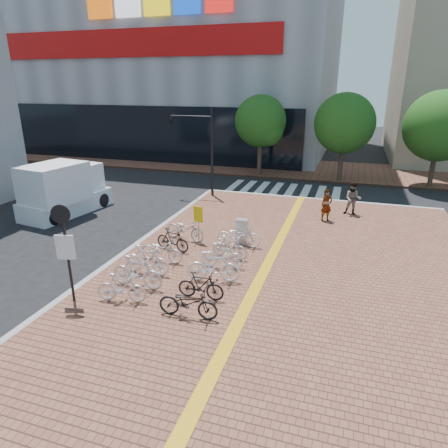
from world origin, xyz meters
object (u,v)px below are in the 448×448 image
(bike_2, at_px, (146,260))
(bike_10, at_px, (230,247))
(bike_7, at_px, (201,286))
(pedestrian_a, at_px, (326,205))
(bike_5, at_px, (185,229))
(yellow_sign, at_px, (198,217))
(bike_4, at_px, (173,240))
(traffic_light_pole, at_px, (193,136))
(bike_6, at_px, (188,303))
(notice_sign, at_px, (65,242))
(box_truck, at_px, (64,189))
(bike_3, at_px, (161,250))
(bike_11, at_px, (239,235))
(bike_0, at_px, (121,288))
(bike_1, at_px, (137,272))
(pedestrian_b, at_px, (353,199))
(utility_box, at_px, (242,231))
(bike_9, at_px, (222,256))
(bike_8, at_px, (213,267))

(bike_2, height_order, bike_10, bike_2)
(bike_7, distance_m, pedestrian_a, 9.93)
(bike_5, xyz_separation_m, yellow_sign, (0.67, -0.06, 0.63))
(bike_4, relative_size, traffic_light_pole, 0.30)
(bike_6, height_order, bike_10, bike_6)
(bike_2, bearing_deg, notice_sign, 152.30)
(bike_5, xyz_separation_m, bike_6, (2.58, -5.82, -0.03))
(bike_5, height_order, box_truck, box_truck)
(bike_3, relative_size, bike_5, 0.93)
(bike_10, distance_m, bike_11, 1.27)
(bike_0, distance_m, bike_5, 5.65)
(bike_4, height_order, bike_6, bike_6)
(bike_1, distance_m, box_truck, 10.59)
(pedestrian_b, distance_m, traffic_light_pole, 10.17)
(bike_2, height_order, bike_4, bike_2)
(bike_2, relative_size, bike_11, 0.95)
(bike_0, bearing_deg, bike_11, -32.92)
(utility_box, height_order, box_truck, box_truck)
(bike_2, relative_size, bike_6, 0.99)
(bike_9, distance_m, pedestrian_a, 7.71)
(bike_0, distance_m, bike_2, 2.08)
(bike_2, xyz_separation_m, bike_10, (2.53, 2.29, -0.09))
(bike_9, bearing_deg, bike_5, 39.01)
(notice_sign, bearing_deg, pedestrian_b, 55.19)
(bike_10, xyz_separation_m, pedestrian_a, (3.34, 5.97, 0.36))
(bike_6, xyz_separation_m, pedestrian_b, (4.53, 11.98, 0.39))
(bike_0, xyz_separation_m, bike_1, (-0.01, 1.01, 0.08))
(bike_10, xyz_separation_m, box_truck, (-10.55, 3.31, 0.75))
(pedestrian_a, relative_size, traffic_light_pole, 0.31)
(bike_9, height_order, traffic_light_pole, traffic_light_pole)
(bike_7, height_order, bike_11, bike_11)
(yellow_sign, bearing_deg, bike_1, -96.20)
(yellow_sign, bearing_deg, pedestrian_b, 44.01)
(pedestrian_a, distance_m, box_truck, 14.15)
(box_truck, bearing_deg, traffic_light_pole, 45.30)
(bike_5, bearing_deg, pedestrian_b, -37.46)
(bike_7, bearing_deg, traffic_light_pole, 20.71)
(box_truck, bearing_deg, bike_9, -22.04)
(bike_8, xyz_separation_m, box_truck, (-10.60, 5.43, 0.64))
(bike_11, distance_m, box_truck, 10.78)
(traffic_light_pole, relative_size, box_truck, 1.00)
(bike_4, height_order, bike_9, bike_9)
(bike_10, relative_size, pedestrian_b, 0.89)
(bike_1, relative_size, bike_4, 1.21)
(bike_0, bearing_deg, bike_10, -38.46)
(bike_5, distance_m, bike_7, 5.33)
(bike_9, bearing_deg, bike_2, 108.61)
(bike_6, distance_m, bike_7, 1.14)
(pedestrian_b, bearing_deg, bike_4, -130.08)
(bike_11, height_order, box_truck, box_truck)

